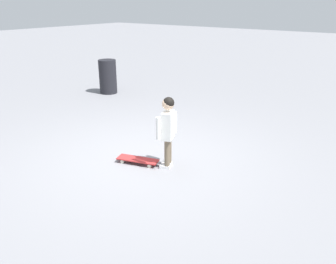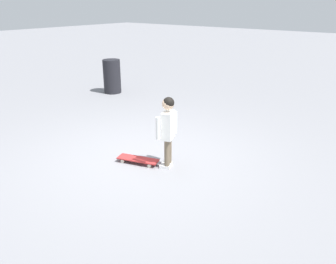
% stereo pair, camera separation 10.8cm
% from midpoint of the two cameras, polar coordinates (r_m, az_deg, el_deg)
% --- Properties ---
extents(ground_plane, '(50.00, 50.00, 0.00)m').
position_cam_midpoint_polar(ground_plane, '(5.47, -3.99, -4.11)').
color(ground_plane, gray).
extents(child_person, '(0.24, 0.41, 1.06)m').
position_cam_midpoint_polar(child_person, '(4.89, 0.62, 1.16)').
color(child_person, brown).
rests_on(child_person, ground).
extents(skateboard, '(0.66, 0.37, 0.07)m').
position_cam_midpoint_polar(skateboard, '(5.26, -4.34, -4.50)').
color(skateboard, '#B22D2D').
rests_on(skateboard, ground).
extents(trash_bin, '(0.45, 0.45, 0.87)m').
position_cam_midpoint_polar(trash_bin, '(9.32, -8.82, 8.99)').
color(trash_bin, black).
rests_on(trash_bin, ground).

